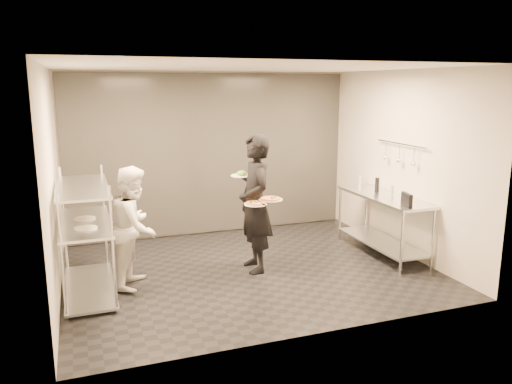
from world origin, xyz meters
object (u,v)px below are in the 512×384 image
object	(u,v)px
pizza_plate_far	(270,199)
bottle_dark	(377,185)
pass_rack	(86,233)
prep_counter	(383,214)
salad_plate	(242,174)
chef	(135,227)
waiter	(255,204)
pos_monitor	(407,200)
bottle_green	(361,182)
bottle_clear	(392,191)
pizza_plate_near	(256,203)

from	to	relation	value
pizza_plate_far	bottle_dark	distance (m)	2.01
pass_rack	prep_counter	distance (m)	4.33
salad_plate	chef	bearing A→B (deg)	-171.19
pizza_plate_far	salad_plate	bearing A→B (deg)	120.66
pass_rack	pizza_plate_far	bearing A→B (deg)	-4.45
waiter	pizza_plate_far	world-z (taller)	waiter
pos_monitor	salad_plate	bearing A→B (deg)	166.77
prep_counter	bottle_green	size ratio (longest dim) A/B	8.22
salad_plate	bottle_green	xyz separation A→B (m)	(2.11, 0.28, -0.31)
waiter	bottle_clear	distance (m)	2.15
pass_rack	bottle_dark	size ratio (longest dim) A/B	6.94
pass_rack	pos_monitor	size ratio (longest dim) A/B	6.02
salad_plate	prep_counter	bearing A→B (deg)	-6.59
waiter	chef	distance (m)	1.65
waiter	chef	bearing A→B (deg)	-89.51
bottle_clear	pos_monitor	bearing A→B (deg)	-106.09
waiter	salad_plate	bearing A→B (deg)	-156.68
pizza_plate_far	bottle_clear	distance (m)	1.99
pos_monitor	bottle_clear	bearing A→B (deg)	85.79
pass_rack	waiter	bearing A→B (deg)	-0.13
prep_counter	pos_monitor	xyz separation A→B (m)	(-0.12, -0.72, 0.39)
waiter	bottle_green	distance (m)	2.07
bottle_green	pizza_plate_far	bearing A→B (deg)	-158.74
pizza_plate_far	bottle_clear	xyz separation A→B (m)	(1.99, 0.07, -0.05)
prep_counter	pizza_plate_far	xyz separation A→B (m)	(-1.94, -0.19, 0.43)
waiter	bottle_dark	xyz separation A→B (m)	(2.12, 0.24, 0.07)
salad_plate	bottle_dark	xyz separation A→B (m)	(2.23, -0.02, -0.30)
bottle_dark	salad_plate	bearing A→B (deg)	179.53
bottle_green	bottle_dark	xyz separation A→B (m)	(0.12, -0.29, 0.01)
prep_counter	waiter	world-z (taller)	waiter
waiter	pizza_plate_far	bearing A→B (deg)	42.21
prep_counter	waiter	distance (m)	2.12
bottle_clear	bottle_dark	size ratio (longest dim) A/B	0.76
pizza_plate_near	bottle_green	xyz separation A→B (m)	(2.08, 0.78, 0.00)
pass_rack	pizza_plate_near	bearing A→B (deg)	-6.64
chef	pizza_plate_far	bearing A→B (deg)	-74.38
salad_plate	bottle_green	size ratio (longest dim) A/B	1.41
bottle_green	bottle_clear	bearing A→B (deg)	-77.56
pos_monitor	bottle_dark	size ratio (longest dim) A/B	1.15
waiter	pizza_plate_far	size ratio (longest dim) A/B	5.89
pizza_plate_near	bottle_dark	bearing A→B (deg)	12.54
bottle_green	bottle_dark	distance (m)	0.32
waiter	bottle_dark	size ratio (longest dim) A/B	8.33
pass_rack	pizza_plate_far	world-z (taller)	pass_rack
waiter	pizza_plate_near	size ratio (longest dim) A/B	6.24
bottle_green	prep_counter	bearing A→B (deg)	-80.29
pizza_plate_far	bottle_green	xyz separation A→B (m)	(1.85, 0.72, -0.03)
pizza_plate_near	bottle_dark	xyz separation A→B (m)	(2.20, 0.49, 0.01)
waiter	bottle_clear	bearing A→B (deg)	88.31
waiter	pizza_plate_near	world-z (taller)	waiter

